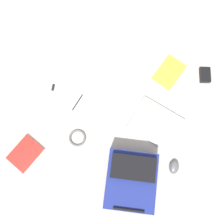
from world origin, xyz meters
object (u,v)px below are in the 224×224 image
at_px(power_brick, 205,75).
at_px(backpack, 131,178).
at_px(computer_mouse, 174,167).
at_px(usb_stick, 53,87).
at_px(book_manual, 169,72).
at_px(cable_coil, 77,138).
at_px(laptop, 156,124).
at_px(book_blue, 25,153).
at_px(pen_black, 77,102).

bearing_deg(power_brick, backpack, -108.05).
height_order(computer_mouse, usb_stick, computer_mouse).
relative_size(book_manual, cable_coil, 2.28).
distance_m(laptop, book_blue, 0.99).
height_order(backpack, power_brick, backpack).
relative_size(computer_mouse, power_brick, 0.83).
distance_m(power_brick, pen_black, 1.01).
height_order(laptop, cable_coil, laptop).
bearing_deg(computer_mouse, usb_stick, 160.98).
bearing_deg(usb_stick, power_brick, 24.42).
height_order(book_manual, usb_stick, book_manual).
height_order(power_brick, usb_stick, power_brick).
xyz_separation_m(backpack, usb_stick, (-0.78, 0.43, -0.09)).
relative_size(book_blue, computer_mouse, 2.75).
xyz_separation_m(computer_mouse, cable_coil, (-0.73, -0.04, -0.01)).
height_order(backpack, computer_mouse, backpack).
bearing_deg(backpack, power_brick, 71.95).
height_order(book_blue, usb_stick, book_blue).
xyz_separation_m(backpack, cable_coil, (-0.46, 0.13, -0.09)).
bearing_deg(book_manual, usb_stick, -152.58).
relative_size(backpack, power_brick, 3.72).
relative_size(backpack, book_manual, 1.54).
relative_size(book_manual, computer_mouse, 2.91).
height_order(cable_coil, power_brick, power_brick).
relative_size(laptop, pen_black, 2.81).
relative_size(laptop, book_blue, 1.49).
distance_m(backpack, usb_stick, 0.89).
height_order(book_blue, cable_coil, same).
xyz_separation_m(laptop, power_brick, (0.24, 0.49, 0.00)).
relative_size(book_manual, power_brick, 2.42).
distance_m(power_brick, usb_stick, 1.18).
bearing_deg(laptop, book_blue, -147.35).
height_order(laptop, power_brick, power_brick).
distance_m(book_manual, usb_stick, 0.91).
bearing_deg(computer_mouse, cable_coil, 177.94).
bearing_deg(book_manual, pen_black, -141.66).
bearing_deg(laptop, backpack, -97.81).
bearing_deg(book_blue, usb_stick, 90.33).
distance_m(book_manual, pen_black, 0.75).
relative_size(computer_mouse, pen_black, 0.69).
relative_size(backpack, pen_black, 3.08).
height_order(computer_mouse, cable_coil, computer_mouse).
xyz_separation_m(book_manual, computer_mouse, (0.24, -0.68, 0.02)).
bearing_deg(backpack, usb_stick, 150.86).
relative_size(cable_coil, usb_stick, 2.43).
xyz_separation_m(book_blue, computer_mouse, (1.05, 0.28, 0.01)).
xyz_separation_m(backpack, power_brick, (0.30, 0.92, -0.08)).
distance_m(book_manual, cable_coil, 0.87).
bearing_deg(cable_coil, computer_mouse, 3.26).
bearing_deg(usb_stick, backpack, -29.14).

